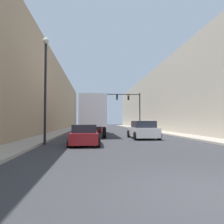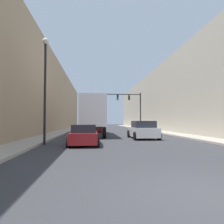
{
  "view_description": "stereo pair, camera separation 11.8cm",
  "coord_description": "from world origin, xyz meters",
  "px_view_note": "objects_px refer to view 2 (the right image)",
  "views": [
    {
      "loc": [
        -2.51,
        -4.53,
        1.58
      ],
      "look_at": [
        -0.74,
        14.98,
        2.38
      ],
      "focal_mm": 35.0,
      "sensor_mm": 36.0,
      "label": 1
    },
    {
      "loc": [
        -2.39,
        -4.54,
        1.58
      ],
      "look_at": [
        -0.74,
        14.98,
        2.38
      ],
      "focal_mm": 35.0,
      "sensor_mm": 36.0,
      "label": 2
    }
  ],
  "objects_px": {
    "semi_truck": "(93,115)",
    "traffic_signal_gantry": "(132,104)",
    "sedan_car": "(84,135)",
    "suv_car": "(143,130)",
    "street_lamp": "(45,76)"
  },
  "relations": [
    {
      "from": "semi_truck",
      "to": "traffic_signal_gantry",
      "type": "distance_m",
      "value": 14.21
    },
    {
      "from": "sedan_car",
      "to": "traffic_signal_gantry",
      "type": "xyz_separation_m",
      "value": [
        7.27,
        22.25,
        3.78
      ]
    },
    {
      "from": "suv_car",
      "to": "sedan_car",
      "type": "bearing_deg",
      "value": -137.74
    },
    {
      "from": "traffic_signal_gantry",
      "to": "street_lamp",
      "type": "bearing_deg",
      "value": -114.21
    },
    {
      "from": "semi_truck",
      "to": "street_lamp",
      "type": "xyz_separation_m",
      "value": [
        -3.19,
        -9.72,
        2.34
      ]
    },
    {
      "from": "suv_car",
      "to": "semi_truck",
      "type": "bearing_deg",
      "value": 129.77
    },
    {
      "from": "suv_car",
      "to": "street_lamp",
      "type": "bearing_deg",
      "value": -150.39
    },
    {
      "from": "suv_car",
      "to": "traffic_signal_gantry",
      "type": "relative_size",
      "value": 0.7
    },
    {
      "from": "semi_truck",
      "to": "street_lamp",
      "type": "relative_size",
      "value": 1.7
    },
    {
      "from": "sedan_car",
      "to": "traffic_signal_gantry",
      "type": "height_order",
      "value": "traffic_signal_gantry"
    },
    {
      "from": "street_lamp",
      "to": "traffic_signal_gantry",
      "type": "bearing_deg",
      "value": 65.79
    },
    {
      "from": "suv_car",
      "to": "traffic_signal_gantry",
      "type": "bearing_deg",
      "value": 82.73
    },
    {
      "from": "semi_truck",
      "to": "suv_car",
      "type": "bearing_deg",
      "value": -50.23
    },
    {
      "from": "suv_car",
      "to": "street_lamp",
      "type": "relative_size",
      "value": 0.63
    },
    {
      "from": "semi_truck",
      "to": "sedan_car",
      "type": "bearing_deg",
      "value": -93.14
    }
  ]
}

